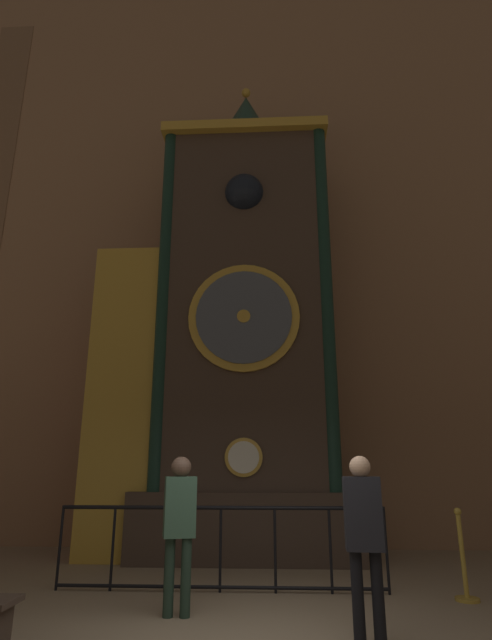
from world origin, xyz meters
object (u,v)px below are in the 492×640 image
(clock_tower, at_px, (227,334))
(visitor_far, at_px, (364,528))
(stanchion_post, at_px, (464,570))
(visitor_near, at_px, (180,517))

(clock_tower, distance_m, visitor_far, 5.40)
(stanchion_post, bearing_deg, visitor_far, -131.56)
(visitor_near, xyz_separation_m, visitor_far, (1.88, -0.76, -0.02))
(clock_tower, xyz_separation_m, visitor_near, (-0.18, -3.40, -2.97))
(visitor_near, height_order, visitor_far, visitor_near)
(clock_tower, relative_size, stanchion_post, 9.37)
(visitor_far, bearing_deg, clock_tower, 115.46)
(clock_tower, height_order, visitor_far, clock_tower)
(stanchion_post, bearing_deg, clock_tower, 140.48)
(visitor_near, bearing_deg, clock_tower, 71.01)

